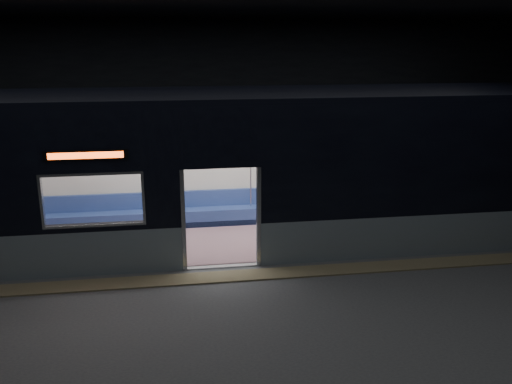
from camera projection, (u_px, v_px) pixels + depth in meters
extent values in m
cube|color=#47494C|center=(228.00, 290.00, 9.90)|extent=(24.00, 14.00, 0.01)
cube|color=black|center=(223.00, 2.00, 8.54)|extent=(24.00, 14.00, 0.04)
cube|color=black|center=(202.00, 107.00, 15.86)|extent=(24.00, 0.04, 5.00)
cube|color=#8C7F59|center=(225.00, 277.00, 10.42)|extent=(22.80, 0.50, 0.03)
cube|color=gray|center=(450.00, 233.00, 11.49)|extent=(8.30, 0.12, 0.90)
cube|color=black|center=(457.00, 160.00, 11.05)|extent=(8.30, 0.12, 2.30)
cube|color=black|center=(220.00, 138.00, 10.19)|extent=(1.40, 0.12, 1.15)
cube|color=#B7BABC|center=(183.00, 220.00, 10.52)|extent=(0.08, 0.14, 2.05)
cube|color=#B7BABC|center=(259.00, 217.00, 10.73)|extent=(0.08, 0.14, 2.05)
cube|color=black|center=(86.00, 155.00, 9.82)|extent=(1.50, 0.04, 0.18)
cube|color=#F74D14|center=(86.00, 155.00, 9.82)|extent=(1.34, 0.03, 0.12)
cube|color=beige|center=(210.00, 159.00, 13.21)|extent=(18.00, 0.12, 3.20)
cube|color=black|center=(213.00, 96.00, 11.38)|extent=(18.00, 3.00, 0.15)
cube|color=#7F5C61|center=(216.00, 241.00, 12.27)|extent=(17.76, 2.76, 0.04)
cube|color=beige|center=(214.00, 139.00, 11.63)|extent=(17.76, 2.76, 0.10)
cube|color=navy|center=(213.00, 216.00, 13.27)|extent=(11.00, 0.48, 0.41)
cube|color=navy|center=(212.00, 198.00, 13.34)|extent=(11.00, 0.10, 0.40)
cube|color=#705254|center=(54.00, 258.00, 10.69)|extent=(4.40, 0.48, 0.41)
cube|color=#705254|center=(373.00, 240.00, 11.65)|extent=(4.40, 0.48, 0.41)
cylinder|color=silver|center=(172.00, 209.00, 10.74)|extent=(0.04, 0.04, 2.26)
cylinder|color=silver|center=(172.00, 181.00, 12.89)|extent=(0.04, 0.04, 2.26)
cylinder|color=silver|center=(266.00, 205.00, 11.02)|extent=(0.04, 0.04, 2.26)
cylinder|color=silver|center=(251.00, 178.00, 13.17)|extent=(0.04, 0.04, 2.26)
cylinder|color=silver|center=(211.00, 148.00, 12.77)|extent=(11.00, 0.03, 0.03)
cube|color=black|center=(399.00, 199.00, 13.64)|extent=(0.18, 0.51, 0.17)
cube|color=black|center=(407.00, 199.00, 13.68)|extent=(0.18, 0.51, 0.17)
cylinder|color=black|center=(402.00, 212.00, 13.50)|extent=(0.12, 0.12, 0.43)
cylinder|color=black|center=(410.00, 212.00, 13.53)|extent=(0.12, 0.12, 0.43)
cube|color=pink|center=(400.00, 196.00, 13.86)|extent=(0.43, 0.24, 0.22)
cylinder|color=pink|center=(400.00, 181.00, 13.78)|extent=(0.43, 0.43, 0.56)
sphere|color=tan|center=(402.00, 166.00, 13.65)|extent=(0.23, 0.23, 0.23)
sphere|color=black|center=(401.00, 164.00, 13.68)|extent=(0.24, 0.24, 0.24)
cube|color=black|center=(403.00, 194.00, 13.53)|extent=(0.37, 0.34, 0.15)
cube|color=white|center=(405.00, 157.00, 13.88)|extent=(1.07, 0.03, 0.69)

